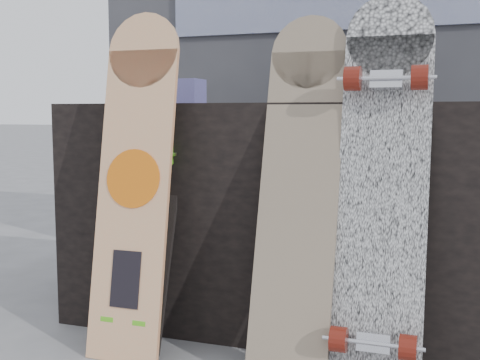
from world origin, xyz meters
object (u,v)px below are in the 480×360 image
at_px(vendor_table, 292,215).
at_px(skateboard_dark, 147,221).
at_px(longboard_cascadia, 383,180).
at_px(longboard_celtic, 300,180).
at_px(longboard_geisha, 135,174).

bearing_deg(vendor_table, skateboard_dark, -140.14).
bearing_deg(longboard_cascadia, longboard_celtic, 179.04).
height_order(vendor_table, longboard_geisha, longboard_geisha).
relative_size(vendor_table, longboard_cascadia, 1.43).
distance_m(vendor_table, skateboard_dark, 0.53).
bearing_deg(longboard_cascadia, skateboard_dark, 178.54).
bearing_deg(skateboard_dark, longboard_cascadia, -1.46).
bearing_deg(longboard_celtic, skateboard_dark, 178.30).
xyz_separation_m(longboard_celtic, longboard_cascadia, (0.24, -0.00, 0.01)).
height_order(vendor_table, longboard_celtic, longboard_celtic).
bearing_deg(longboard_geisha, longboard_cascadia, 4.39).
bearing_deg(skateboard_dark, longboard_celtic, -1.70).
bearing_deg(skateboard_dark, longboard_geisha, -89.77).
xyz_separation_m(longboard_geisha, skateboard_dark, (-0.00, 0.08, -0.17)).
bearing_deg(longboard_cascadia, longboard_geisha, -175.61).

